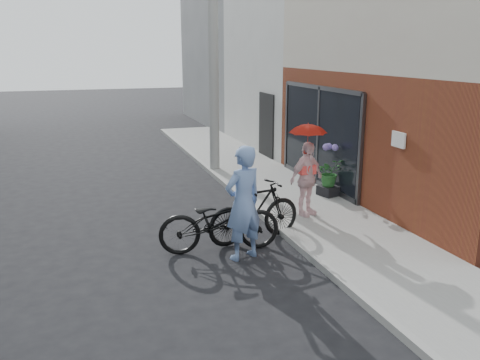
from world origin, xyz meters
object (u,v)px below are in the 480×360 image
utility_pole (213,49)px  planter (329,191)px  officer (243,203)px  bike_left (220,221)px  bike_right (255,211)px  kimono_woman (306,179)px

utility_pole → planter: size_ratio=16.17×
officer → bike_left: 0.67m
utility_pole → planter: bearing=-63.0°
officer → bike_right: 0.95m
officer → utility_pole: bearing=-120.2°
utility_pole → bike_left: 6.68m
officer → planter: size_ratio=4.58×
kimono_woman → planter: 1.78m
bike_left → planter: bike_left is taller
bike_left → officer: bearing=-139.2°
officer → kimono_woman: bearing=-160.7°
kimono_woman → planter: (1.17, 1.17, -0.66)m
utility_pole → planter: utility_pole is taller
utility_pole → kimono_woman: size_ratio=4.49×
utility_pole → planter: 5.18m
kimono_woman → utility_pole: bearing=75.5°
bike_left → kimono_woman: (2.19, 1.05, 0.33)m
bike_right → kimono_woman: (1.42, 0.77, 0.32)m
officer → bike_left: officer is taller
officer → kimono_woman: 2.41m
officer → bike_left: size_ratio=0.92×
bike_right → kimono_woman: size_ratio=1.24×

